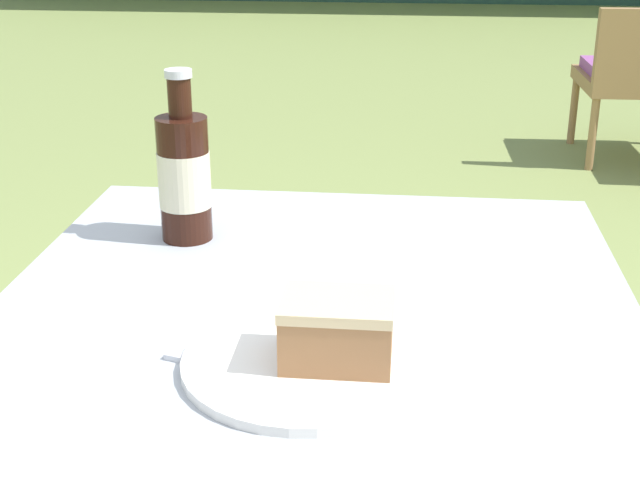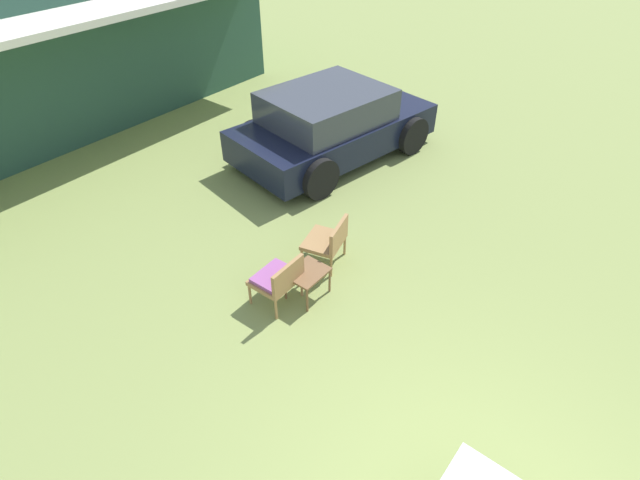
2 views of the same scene
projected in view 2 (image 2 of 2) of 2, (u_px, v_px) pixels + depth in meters
parked_car at (332, 124)px, 9.27m from camera, size 4.08×2.59×1.32m
wicker_chair_cushioned at (278, 278)px, 6.33m from camera, size 0.59×0.52×0.71m
wicker_chair_plain at (329, 240)px, 6.94m from camera, size 0.68×0.63×0.71m
garden_side_table at (308, 275)px, 6.45m from camera, size 0.52×0.42×0.41m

